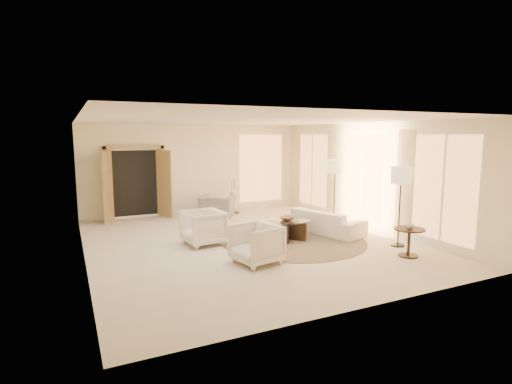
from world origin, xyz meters
name	(u,v)px	position (x,y,z in m)	size (l,w,h in m)	color
room	(248,182)	(0.00, 0.00, 1.40)	(7.04, 8.04, 2.83)	beige
windows_right	(363,177)	(3.45, 0.10, 1.35)	(0.10, 6.40, 2.40)	#EFA85F
window_back_corner	(261,168)	(2.30, 3.95, 1.35)	(1.70, 0.10, 2.40)	#EFA85F
curtains_right	(341,176)	(3.40, 1.00, 1.30)	(0.06, 5.20, 2.60)	beige
french_doors	(136,183)	(-1.90, 3.82, 1.07)	(1.95, 0.66, 2.16)	#A58852
area_rug	(293,241)	(1.00, -0.39, 0.01)	(3.38, 3.38, 0.01)	#3B3021
sofa	(324,221)	(2.11, -0.03, 0.30)	(2.06, 0.81, 0.60)	white
armchair_left	(203,226)	(-1.01, 0.25, 0.43)	(0.84, 0.79, 0.86)	white
armchair_right	(256,242)	(-0.50, -1.49, 0.42)	(0.82, 0.77, 0.84)	white
accent_chair	(217,203)	(0.35, 3.06, 0.43)	(0.98, 0.64, 0.86)	gray
coffee_table	(287,227)	(0.93, -0.20, 0.29)	(1.38, 1.38, 0.47)	black
end_table	(409,237)	(2.51, -2.45, 0.40)	(0.62, 0.62, 0.59)	black
side_table	(233,202)	(1.03, 3.40, 0.34)	(0.48, 0.48, 0.56)	black
floor_lamp_near	(335,170)	(2.90, 0.62, 1.53)	(0.44, 0.44, 1.80)	black
floor_lamp_far	(401,179)	(2.90, -1.76, 1.52)	(0.43, 0.43, 1.78)	black
bowl	(287,219)	(0.93, -0.20, 0.51)	(0.32, 0.32, 0.08)	brown
end_vase	(410,225)	(2.51, -2.45, 0.67)	(0.16, 0.16, 0.17)	silver
side_vase	(233,192)	(1.03, 3.40, 0.67)	(0.21, 0.21, 0.22)	silver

